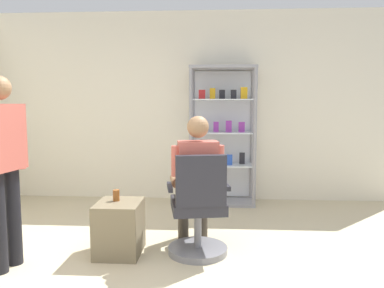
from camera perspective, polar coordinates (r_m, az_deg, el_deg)
The scene contains 7 objects.
back_wall at distance 5.50m, azimuth 0.41°, elevation 5.67°, with size 6.00×0.10×2.70m, color silver.
display_cabinet_main at distance 5.27m, azimuth 4.62°, elevation 1.44°, with size 0.90×0.45×1.90m.
office_chair at distance 3.51m, azimuth 1.00°, elevation -10.54°, with size 0.60×0.56×0.96m.
seated_shopkeeper at distance 3.59m, azimuth 0.67°, elevation -4.91°, with size 0.54×0.61×1.29m.
storage_crate at distance 3.66m, azimuth -10.94°, elevation -12.37°, with size 0.40×0.46×0.49m, color #72664C.
tea_glass at distance 3.63m, azimuth -11.40°, elevation -7.62°, with size 0.06×0.06×0.10m, color brown.
standing_customer at distance 3.50m, azimuth -26.77°, elevation -2.21°, with size 0.28×0.52×1.63m.
Camera 1 is at (0.31, -2.49, 1.41)m, focal length 35.23 mm.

